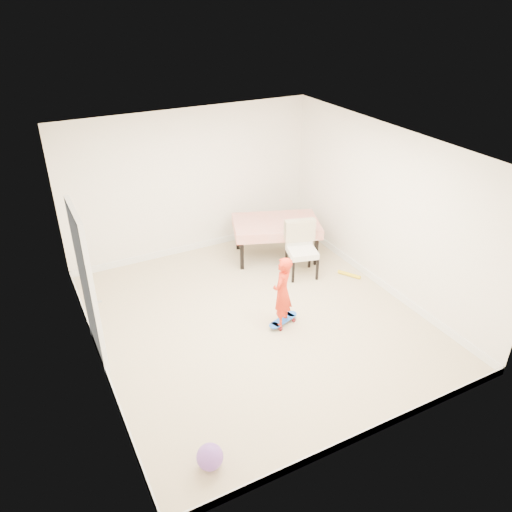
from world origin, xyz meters
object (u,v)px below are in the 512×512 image
dining_chair (302,250)px  balloon (210,457)px  dining_table (276,239)px  child (282,294)px  skateboard (283,322)px

dining_chair → balloon: size_ratio=3.37×
dining_table → child: bearing=-96.8°
child → skateboard: bearing=171.3°
dining_chair → skateboard: (-0.98, -1.07, -0.43)m
dining_chair → child: size_ratio=0.87×
child → balloon: child is taller
dining_table → dining_chair: size_ratio=1.58×
dining_table → child: 2.10m
dining_table → skateboard: bearing=-96.1°
dining_table → skateboard: 2.07m
dining_chair → skateboard: size_ratio=1.76×
dining_table → skateboard: size_ratio=2.78×
skateboard → child: child is taller
child → balloon: size_ratio=3.88×
skateboard → balloon: bearing=-155.6°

